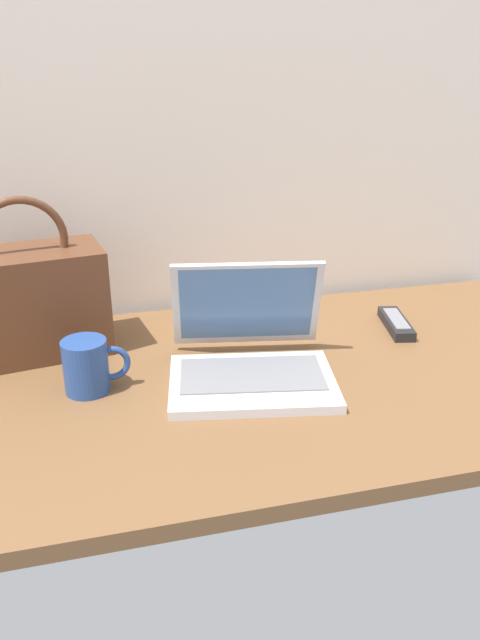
# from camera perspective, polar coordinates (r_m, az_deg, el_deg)

# --- Properties ---
(desk) EXTENTS (1.60, 0.76, 0.03)m
(desk) POSITION_cam_1_polar(r_m,az_deg,el_deg) (1.23, -0.56, -5.85)
(desk) COLOR brown
(desk) RESTS_ON ground
(laptop) EXTENTS (0.35, 0.34, 0.21)m
(laptop) POSITION_cam_1_polar(r_m,az_deg,el_deg) (1.21, 0.95, -3.12)
(laptop) COLOR silver
(laptop) RESTS_ON desk
(coffee_mug) EXTENTS (0.12, 0.08, 0.10)m
(coffee_mug) POSITION_cam_1_polar(r_m,az_deg,el_deg) (1.19, -13.67, -4.08)
(coffee_mug) COLOR #26478C
(coffee_mug) RESTS_ON desk
(remote_control_near) EXTENTS (0.08, 0.17, 0.02)m
(remote_control_near) POSITION_cam_1_polar(r_m,az_deg,el_deg) (1.48, 14.01, -0.29)
(remote_control_near) COLOR black
(remote_control_near) RESTS_ON desk
(handbag) EXTENTS (0.32, 0.21, 0.33)m
(handbag) POSITION_cam_1_polar(r_m,az_deg,el_deg) (1.35, -18.57, 1.68)
(handbag) COLOR #59331E
(handbag) RESTS_ON desk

